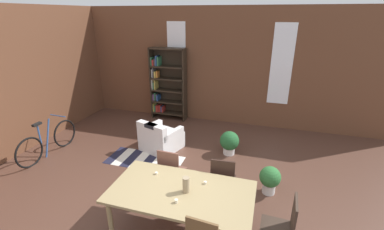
% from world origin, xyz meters
% --- Properties ---
extents(ground_plane, '(10.90, 10.90, 0.00)m').
position_xyz_m(ground_plane, '(0.00, 0.00, 0.00)').
color(ground_plane, '#503327').
extents(back_wall_brick, '(9.37, 0.12, 3.26)m').
position_xyz_m(back_wall_brick, '(0.00, 4.25, 1.63)').
color(back_wall_brick, brown).
rests_on(back_wall_brick, ground).
extents(window_pane_0, '(0.55, 0.02, 2.12)m').
position_xyz_m(window_pane_0, '(-1.46, 4.18, 1.79)').
color(window_pane_0, white).
extents(window_pane_1, '(0.55, 0.02, 2.12)m').
position_xyz_m(window_pane_1, '(1.46, 4.18, 1.79)').
color(window_pane_1, white).
extents(dining_table, '(2.00, 1.06, 0.77)m').
position_xyz_m(dining_table, '(0.19, -0.24, 0.69)').
color(dining_table, '#978358').
rests_on(dining_table, ground).
extents(vase_on_table, '(0.10, 0.10, 0.23)m').
position_xyz_m(vase_on_table, '(0.26, -0.24, 0.88)').
color(vase_on_table, '#998466').
rests_on(vase_on_table, dining_table).
extents(tealight_candle_0, '(0.04, 0.04, 0.04)m').
position_xyz_m(tealight_candle_0, '(0.47, 0.01, 0.78)').
color(tealight_candle_0, silver).
rests_on(tealight_candle_0, dining_table).
extents(tealight_candle_1, '(0.04, 0.04, 0.05)m').
position_xyz_m(tealight_candle_1, '(0.21, -0.49, 0.79)').
color(tealight_candle_1, silver).
rests_on(tealight_candle_1, dining_table).
extents(tealight_candle_2, '(0.04, 0.04, 0.03)m').
position_xyz_m(tealight_candle_2, '(-0.30, 0.03, 0.78)').
color(tealight_candle_2, silver).
rests_on(tealight_candle_2, dining_table).
extents(dining_chair_head_right, '(0.42, 0.42, 0.95)m').
position_xyz_m(dining_chair_head_right, '(1.56, -0.24, 0.51)').
color(dining_chair_head_right, '#3A2C22').
rests_on(dining_chair_head_right, ground).
extents(dining_chair_far_right, '(0.42, 0.42, 0.95)m').
position_xyz_m(dining_chair_far_right, '(0.64, 0.52, 0.51)').
color(dining_chair_far_right, '#2F1F18').
rests_on(dining_chair_far_right, ground).
extents(dining_chair_far_left, '(0.41, 0.41, 0.95)m').
position_xyz_m(dining_chair_far_left, '(-0.26, 0.52, 0.51)').
color(dining_chair_far_left, brown).
rests_on(dining_chair_far_left, ground).
extents(bookshelf_tall, '(1.07, 0.33, 2.15)m').
position_xyz_m(bookshelf_tall, '(-1.75, 3.99, 1.08)').
color(bookshelf_tall, '#2D2319').
rests_on(bookshelf_tall, ground).
extents(armchair_white, '(1.01, 1.01, 0.75)m').
position_xyz_m(armchair_white, '(-1.14, 2.05, 0.28)').
color(armchair_white, silver).
rests_on(armchair_white, ground).
extents(bicycle_second, '(0.44, 1.67, 0.88)m').
position_xyz_m(bicycle_second, '(-3.48, 1.07, 0.34)').
color(bicycle_second, black).
rests_on(bicycle_second, ground).
extents(potted_plant_by_shelf, '(0.38, 0.38, 0.53)m').
position_xyz_m(potted_plant_by_shelf, '(1.40, 1.11, 0.30)').
color(potted_plant_by_shelf, silver).
rests_on(potted_plant_by_shelf, ground).
extents(potted_plant_corner, '(0.44, 0.44, 0.56)m').
position_xyz_m(potted_plant_corner, '(0.47, 2.31, 0.31)').
color(potted_plant_corner, silver).
rests_on(potted_plant_corner, ground).
extents(striped_rug, '(1.68, 0.77, 0.01)m').
position_xyz_m(striped_rug, '(-1.28, 1.47, 0.00)').
color(striped_rug, '#1E1E33').
rests_on(striped_rug, ground).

